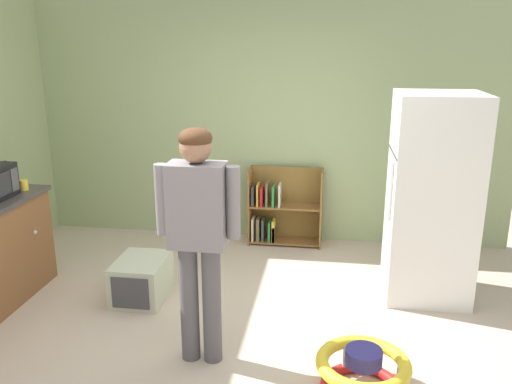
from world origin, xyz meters
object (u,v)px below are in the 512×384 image
Objects in this scene: baby_walker at (363,372)px; green_glass_bottle at (7,177)px; refrigerator at (432,198)px; yellow_cup at (23,185)px; bookshelf at (280,211)px; standing_person at (198,226)px; pet_carrier at (142,279)px.

green_glass_bottle is at bearing 158.00° from baby_walker.
refrigerator is 3.57m from yellow_cup.
bookshelf is 1.41× the size of baby_walker.
pet_carrier is (-0.74, 0.82, -0.82)m from standing_person.
green_glass_bottle is 2.59× the size of yellow_cup.
bookshelf is at bearing 32.10° from yellow_cup.
yellow_cup is at bearing 152.28° from standing_person.
pet_carrier is at bearing 132.21° from standing_person.
baby_walker is 2.13m from pet_carrier.
bookshelf is at bearing 28.83° from green_glass_bottle.
bookshelf is 8.95× the size of yellow_cup.
baby_walker is (-0.61, -1.51, -0.73)m from refrigerator.
standing_person reaches higher than green_glass_bottle.
refrigerator is 7.24× the size of green_glass_bottle.
pet_carrier is 5.81× the size of yellow_cup.
baby_walker is 6.36× the size of yellow_cup.
yellow_cup is at bearing -147.90° from bookshelf.
standing_person is 6.75× the size of green_glass_bottle.
green_glass_bottle is at bearing 170.64° from pet_carrier.
pet_carrier is at bearing -169.49° from refrigerator.
refrigerator reaches higher than pet_carrier.
standing_person is (-1.72, -1.27, 0.11)m from refrigerator.
yellow_cup is (-1.84, 0.97, -0.06)m from standing_person.
green_glass_bottle reaches higher than pet_carrier.
pet_carrier is at bearing -125.04° from bookshelf.
refrigerator reaches higher than green_glass_bottle.
pet_carrier is (-1.85, 1.06, 0.02)m from baby_walker.
pet_carrier is (-2.46, -0.46, -0.71)m from refrigerator.
refrigerator reaches higher than yellow_cup.
standing_person is 1.42m from baby_walker.
bookshelf is at bearing 82.22° from standing_person.
standing_person is at bearing -47.79° from pet_carrier.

